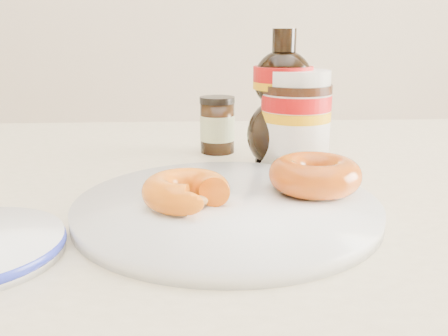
{
  "coord_description": "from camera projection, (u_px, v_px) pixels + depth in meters",
  "views": [
    {
      "loc": [
        -0.09,
        -0.46,
        0.93
      ],
      "look_at": [
        -0.06,
        0.06,
        0.79
      ],
      "focal_mm": 40.0,
      "sensor_mm": 36.0,
      "label": 1
    }
  ],
  "objects": [
    {
      "name": "dark_jar",
      "position": [
        217.0,
        125.0,
        0.75
      ],
      "size": [
        0.05,
        0.05,
        0.08
      ],
      "rotation": [
        0.0,
        0.0,
        0.36
      ],
      "color": "black",
      "rests_on": "dining_table"
    },
    {
      "name": "donut_bitten",
      "position": [
        186.0,
        191.0,
        0.48
      ],
      "size": [
        0.1,
        0.1,
        0.03
      ],
      "primitive_type": "torus",
      "rotation": [
        0.0,
        0.0,
        -0.15
      ],
      "color": "orange",
      "rests_on": "plate"
    },
    {
      "name": "nutella_jar",
      "position": [
        296.0,
        116.0,
        0.66
      ],
      "size": [
        0.09,
        0.09,
        0.13
      ],
      "rotation": [
        0.0,
        0.0,
        0.18
      ],
      "color": "white",
      "rests_on": "dining_table"
    },
    {
      "name": "plate",
      "position": [
        227.0,
        207.0,
        0.5
      ],
      "size": [
        0.3,
        0.3,
        0.02
      ],
      "color": "white",
      "rests_on": "dining_table"
    },
    {
      "name": "syrup_bottle",
      "position": [
        282.0,
        99.0,
        0.66
      ],
      "size": [
        0.11,
        0.1,
        0.18
      ],
      "primitive_type": null,
      "rotation": [
        0.0,
        0.0,
        -0.28
      ],
      "color": "black",
      "rests_on": "dining_table"
    },
    {
      "name": "dining_table",
      "position": [
        269.0,
        253.0,
        0.61
      ],
      "size": [
        1.4,
        0.9,
        0.75
      ],
      "color": "beige",
      "rests_on": "ground"
    },
    {
      "name": "donut_whole",
      "position": [
        315.0,
        175.0,
        0.53
      ],
      "size": [
        0.12,
        0.12,
        0.03
      ],
      "primitive_type": "torus",
      "rotation": [
        0.0,
        0.0,
        -0.25
      ],
      "color": "#A9490A",
      "rests_on": "plate"
    }
  ]
}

